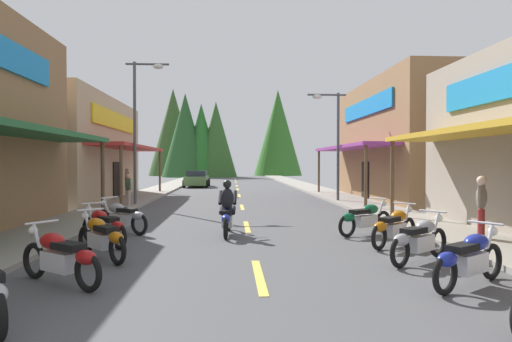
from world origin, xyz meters
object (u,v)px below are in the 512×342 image
motorcycle_parked_right_4 (365,218)px  pedestrian_waiting (128,188)px  motorcycle_parked_right_3 (394,226)px  streetlamp_right (332,130)px  motorcycle_parked_right_2 (419,239)px  motorcycle_parked_left_2 (101,237)px  streetlamp_left (141,114)px  motorcycle_parked_left_3 (104,226)px  motorcycle_parked_left_1 (61,256)px  rider_cruising_lead (227,212)px  motorcycle_parked_left_4 (122,216)px  pedestrian_browsing (481,204)px  pedestrian_by_shop (127,181)px  motorcycle_parked_right_1 (469,258)px  parked_car_curbside (197,179)px

motorcycle_parked_right_4 → pedestrian_waiting: bearing=105.9°
motorcycle_parked_right_3 → streetlamp_right: bearing=42.7°
motorcycle_parked_right_2 → motorcycle_parked_right_4: 3.39m
motorcycle_parked_right_2 → motorcycle_parked_left_2: 6.64m
streetlamp_left → pedestrian_waiting: size_ratio=4.37×
motorcycle_parked_left_3 → motorcycle_parked_left_2: bearing=150.4°
motorcycle_parked_right_2 → motorcycle_parked_left_1: (-6.70, -1.24, 0.00)m
motorcycle_parked_left_2 → rider_cruising_lead: bearing=-83.7°
motorcycle_parked_right_2 → motorcycle_parked_left_4: 8.15m
streetlamp_left → motorcycle_parked_right_4: (8.03, -8.50, -3.86)m
motorcycle_parked_left_1 → pedestrian_browsing: 9.79m
pedestrian_by_shop → pedestrian_browsing: pedestrian_by_shop is taller
motorcycle_parked_right_2 → pedestrian_by_shop: 18.97m
motorcycle_parked_left_2 → pedestrian_waiting: bearing=-31.1°
motorcycle_parked_right_1 → motorcycle_parked_right_3: same height
pedestrian_by_shop → rider_cruising_lead: bearing=-61.2°
streetlamp_left → motorcycle_parked_right_2: streetlamp_left is taller
motorcycle_parked_right_3 → rider_cruising_lead: (-4.10, 1.85, 0.17)m
streetlamp_right → motorcycle_parked_right_2: bearing=-95.8°
streetlamp_right → pedestrian_by_shop: (-11.12, 2.93, -2.71)m
motorcycle_parked_right_3 → streetlamp_left: bearing=87.7°
streetlamp_right → motorcycle_parked_right_4: size_ratio=3.00×
pedestrian_browsing → pedestrian_waiting: size_ratio=1.11×
motorcycle_parked_right_1 → rider_cruising_lead: (-4.01, 5.33, 0.17)m
pedestrian_browsing → pedestrian_waiting: 14.46m
motorcycle_parked_right_2 → motorcycle_parked_right_4: (-0.06, 3.39, 0.00)m
motorcycle_parked_right_4 → parked_car_curbside: size_ratio=0.44×
motorcycle_parked_left_3 → streetlamp_left: bearing=-37.4°
rider_cruising_lead → parked_car_curbside: (-2.81, 24.56, 0.03)m
motorcycle_parked_right_1 → parked_car_curbside: size_ratio=0.43×
motorcycle_parked_right_2 → motorcycle_parked_left_4: (-7.03, 4.11, 0.00)m
streetlamp_left → streetlamp_right: (9.45, 1.43, -0.63)m
motorcycle_parked_right_4 → motorcycle_parked_right_3: bearing=-114.2°
pedestrian_by_shop → pedestrian_waiting: size_ratio=1.12×
streetlamp_left → motorcycle_parked_left_2: 11.96m
pedestrian_browsing → motorcycle_parked_left_4: bearing=29.1°
motorcycle_parked_right_4 → pedestrian_browsing: (2.58, -1.38, 0.51)m
pedestrian_by_shop → parked_car_curbside: bearing=80.1°
motorcycle_parked_right_2 → pedestrian_browsing: size_ratio=1.03×
motorcycle_parked_right_2 → pedestrian_waiting: bearing=90.3°
motorcycle_parked_left_3 → pedestrian_by_shop: size_ratio=0.93×
streetlamp_left → parked_car_curbside: bearing=85.3°
motorcycle_parked_left_4 → rider_cruising_lead: bearing=-154.2°
motorcycle_parked_right_3 → pedestrian_browsing: pedestrian_browsing is taller
pedestrian_waiting → pedestrian_by_shop: bearing=-107.5°
pedestrian_waiting → motorcycle_parked_left_1: bearing=67.1°
parked_car_curbside → motorcycle_parked_left_4: bearing=179.7°
motorcycle_parked_right_4 → motorcycle_parked_left_3: (-6.94, -1.18, 0.00)m
motorcycle_parked_left_3 → pedestrian_waiting: size_ratio=1.04×
motorcycle_parked_right_3 → motorcycle_parked_right_2: bearing=-136.0°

